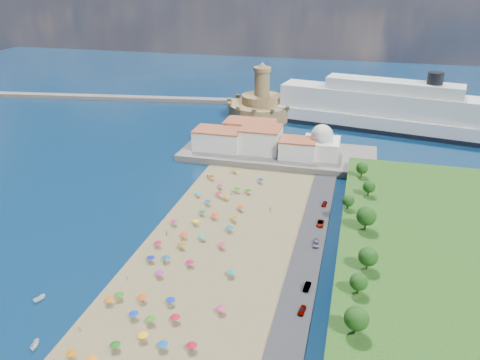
# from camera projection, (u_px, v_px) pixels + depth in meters

# --- Properties ---
(ground) EXTENTS (700.00, 700.00, 0.00)m
(ground) POSITION_uv_depth(u_px,v_px,m) (210.00, 229.00, 158.67)
(ground) COLOR #071938
(ground) RESTS_ON ground
(terrace) EXTENTS (90.00, 36.00, 3.00)m
(terrace) POSITION_uv_depth(u_px,v_px,m) (278.00, 154.00, 220.29)
(terrace) COLOR #59544C
(terrace) RESTS_ON ground
(jetty) EXTENTS (18.00, 70.00, 2.40)m
(jetty) POSITION_uv_depth(u_px,v_px,m) (250.00, 129.00, 256.43)
(jetty) COLOR #59544C
(jetty) RESTS_ON ground
(breakwater) EXTENTS (199.03, 34.77, 2.60)m
(breakwater) POSITION_uv_depth(u_px,v_px,m) (126.00, 98.00, 318.74)
(breakwater) COLOR #59544C
(breakwater) RESTS_ON ground
(waterfront_buildings) EXTENTS (57.00, 29.00, 11.00)m
(waterfront_buildings) POSITION_uv_depth(u_px,v_px,m) (251.00, 138.00, 221.27)
(waterfront_buildings) COLOR silver
(waterfront_buildings) RESTS_ON terrace
(domed_building) EXTENTS (16.00, 16.00, 15.00)m
(domed_building) POSITION_uv_depth(u_px,v_px,m) (321.00, 144.00, 210.88)
(domed_building) COLOR silver
(domed_building) RESTS_ON terrace
(fortress) EXTENTS (40.00, 40.00, 32.40)m
(fortress) POSITION_uv_depth(u_px,v_px,m) (262.00, 105.00, 280.72)
(fortress) COLOR #A28851
(fortress) RESTS_ON ground
(cruise_ship) EXTENTS (153.80, 49.92, 33.27)m
(cruise_ship) POSITION_uv_depth(u_px,v_px,m) (390.00, 112.00, 254.99)
(cruise_ship) COLOR black
(cruise_ship) RESTS_ON ground
(beach_parasols) EXTENTS (31.78, 117.32, 2.20)m
(beach_parasols) POSITION_uv_depth(u_px,v_px,m) (191.00, 245.00, 145.39)
(beach_parasols) COLOR gray
(beach_parasols) RESTS_ON beach
(beachgoers) EXTENTS (33.19, 96.15, 1.88)m
(beachgoers) POSITION_uv_depth(u_px,v_px,m) (205.00, 228.00, 157.00)
(beachgoers) COLOR tan
(beachgoers) RESTS_ON beach
(moored_boats) EXTENTS (11.96, 18.79, 1.42)m
(moored_boats) POSITION_uv_depth(u_px,v_px,m) (37.00, 322.00, 115.60)
(moored_boats) COLOR white
(moored_boats) RESTS_ON ground
(parked_cars) EXTENTS (2.42, 65.75, 1.37)m
(parked_cars) POSITION_uv_depth(u_px,v_px,m) (316.00, 244.00, 147.71)
(parked_cars) COLOR gray
(parked_cars) RESTS_ON promenade
(hillside_trees) EXTENTS (11.63, 111.53, 7.96)m
(hillside_trees) POSITION_uv_depth(u_px,v_px,m) (361.00, 238.00, 134.30)
(hillside_trees) COLOR #382314
(hillside_trees) RESTS_ON hillside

